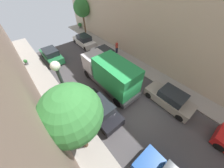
% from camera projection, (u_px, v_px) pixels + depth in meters
% --- Properties ---
extents(ground, '(32.00, 32.00, 0.00)m').
position_uv_depth(ground, '(137.00, 110.00, 10.52)').
color(ground, '#423F42').
extents(sidewalk_left, '(2.00, 44.00, 0.15)m').
position_uv_depth(sidewalk_left, '(90.00, 150.00, 8.21)').
color(sidewalk_left, gray).
rests_on(sidewalk_left, ground).
extents(sidewalk_right, '(2.00, 44.00, 0.15)m').
position_uv_depth(sidewalk_right, '(169.00, 84.00, 12.73)').
color(sidewalk_right, gray).
rests_on(sidewalk_right, ground).
extents(parked_car_left_3, '(1.78, 4.20, 1.57)m').
position_uv_depth(parked_car_left_3, '(100.00, 109.00, 9.78)').
color(parked_car_left_3, black).
rests_on(parked_car_left_3, ground).
extents(parked_car_left_4, '(1.78, 4.20, 1.57)m').
position_uv_depth(parked_car_left_4, '(51.00, 55.00, 15.53)').
color(parked_car_left_4, '#1E6638').
rests_on(parked_car_left_4, ground).
extents(parked_car_right_2, '(1.78, 4.20, 1.57)m').
position_uv_depth(parked_car_right_2, '(170.00, 98.00, 10.55)').
color(parked_car_right_2, gray).
rests_on(parked_car_right_2, ground).
extents(parked_car_right_3, '(1.78, 4.20, 1.57)m').
position_uv_depth(parked_car_right_3, '(104.00, 54.00, 15.63)').
color(parked_car_right_3, silver).
rests_on(parked_car_right_3, ground).
extents(parked_car_right_4, '(1.78, 4.20, 1.57)m').
position_uv_depth(parked_car_right_4, '(84.00, 41.00, 18.39)').
color(parked_car_right_4, white).
rests_on(parked_car_right_4, ground).
extents(delivery_truck, '(2.26, 6.60, 3.38)m').
position_uv_depth(delivery_truck, '(110.00, 74.00, 11.25)').
color(delivery_truck, '#4C4C51').
rests_on(delivery_truck, ground).
extents(pedestrian, '(0.40, 0.36, 1.72)m').
position_uv_depth(pedestrian, '(117.00, 47.00, 16.34)').
color(pedestrian, '#2D334C').
rests_on(pedestrian, sidewalk_right).
extents(street_tree_0, '(2.91, 2.91, 5.68)m').
position_uv_depth(street_tree_0, '(72.00, 114.00, 5.38)').
color(street_tree_0, brown).
rests_on(street_tree_0, sidewalk_left).
extents(street_tree_1, '(2.71, 2.71, 5.28)m').
position_uv_depth(street_tree_1, '(82.00, 8.00, 19.23)').
color(street_tree_1, brown).
rests_on(street_tree_1, sidewalk_right).
extents(potted_plant_0, '(0.70, 0.70, 0.94)m').
position_uv_depth(potted_plant_0, '(80.00, 25.00, 23.14)').
color(potted_plant_0, slate).
rests_on(potted_plant_0, sidewalk_right).
extents(potted_plant_1, '(0.43, 0.43, 0.71)m').
position_uv_depth(potted_plant_1, '(26.00, 62.00, 14.77)').
color(potted_plant_1, slate).
rests_on(potted_plant_1, sidewalk_left).
extents(lamp_post, '(0.44, 0.44, 6.09)m').
position_uv_depth(lamp_post, '(67.00, 94.00, 6.53)').
color(lamp_post, '#333338').
rests_on(lamp_post, sidewalk_left).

